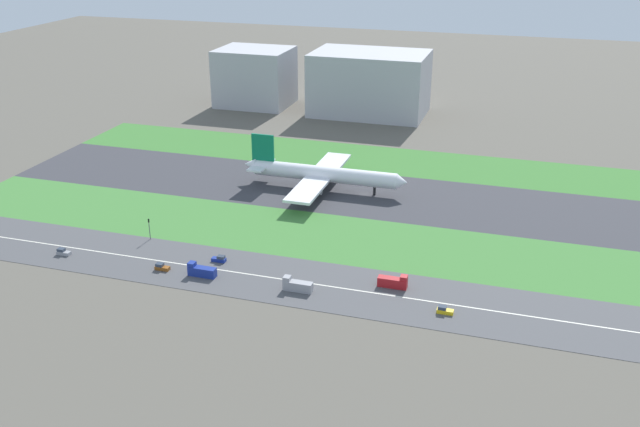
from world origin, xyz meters
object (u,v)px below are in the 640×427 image
at_px(terminal_building, 255,77).
at_px(hangar_building, 370,83).
at_px(car_2, 219,259).
at_px(truck_2, 297,285).
at_px(airliner, 320,174).
at_px(car_1, 162,267).
at_px(truck_0, 201,271).
at_px(car_0, 444,310).
at_px(fuel_tank_west, 384,83).
at_px(truck_1, 393,282).
at_px(car_3, 63,252).
at_px(traffic_light, 149,227).

relative_size(terminal_building, hangar_building, 0.66).
height_order(car_2, truck_2, truck_2).
relative_size(airliner, terminal_building, 1.68).
xyz_separation_m(car_1, truck_0, (13.05, -0.00, 0.75)).
xyz_separation_m(car_0, fuel_tank_west, (-68.36, 237.00, 5.29)).
relative_size(car_1, terminal_building, 0.11).
bearing_deg(truck_1, car_1, -171.65).
xyz_separation_m(truck_1, fuel_tank_west, (-52.50, 227.00, 4.55)).
bearing_deg(truck_0, car_2, -96.53).
relative_size(car_1, car_0, 1.00).
distance_m(airliner, car_1, 82.24).
distance_m(airliner, truck_0, 79.12).
height_order(airliner, car_3, airliner).
bearing_deg(truck_2, car_3, -0.00).
height_order(car_1, car_0, same).
distance_m(car_1, fuel_tank_west, 237.57).
relative_size(car_0, truck_0, 0.52).
bearing_deg(hangar_building, terminal_building, 180.00).
bearing_deg(car_2, car_3, -168.35).
xyz_separation_m(airliner, car_3, (-59.80, -78.00, -5.31)).
bearing_deg(fuel_tank_west, truck_1, -76.98).
height_order(airliner, truck_1, airliner).
relative_size(truck_0, truck_2, 1.00).
distance_m(airliner, truck_2, 79.99).
distance_m(truck_0, truck_1, 55.99).
bearing_deg(traffic_light, hangar_building, 79.82).
bearing_deg(terminal_building, fuel_tank_west, 35.63).
xyz_separation_m(car_3, car_0, (118.29, 0.00, 0.00)).
bearing_deg(car_3, truck_2, 180.00).
height_order(car_0, car_2, same).
height_order(car_1, fuel_tank_west, fuel_tank_west).
bearing_deg(car_1, car_2, -144.84).
bearing_deg(car_3, truck_1, -174.42).
xyz_separation_m(truck_1, hangar_building, (-50.93, 182.00, 14.43)).
bearing_deg(car_3, traffic_light, -138.37).
xyz_separation_m(car_0, truck_2, (-41.38, -0.00, 0.75)).
bearing_deg(airliner, traffic_light, -123.39).
xyz_separation_m(airliner, car_1, (-25.51, -78.00, -5.31)).
bearing_deg(car_3, truck_0, 180.00).
bearing_deg(truck_0, truck_2, -180.00).
bearing_deg(hangar_building, car_2, -90.95).
distance_m(car_2, traffic_light, 29.55).
distance_m(truck_1, traffic_light, 82.62).
xyz_separation_m(truck_0, car_2, (1.14, 10.00, -0.75)).
height_order(airliner, terminal_building, terminal_building).
bearing_deg(truck_2, car_0, -180.00).
relative_size(car_2, traffic_light, 0.61).
relative_size(airliner, fuel_tank_west, 3.61).
distance_m(car_3, hangar_building, 199.37).
relative_size(truck_1, terminal_building, 0.22).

